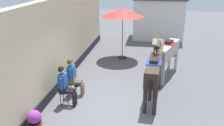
{
  "coord_description": "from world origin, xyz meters",
  "views": [
    {
      "loc": [
        1.0,
        -7.57,
        4.26
      ],
      "look_at": [
        -0.4,
        1.2,
        1.05
      ],
      "focal_mm": 40.54,
      "sensor_mm": 36.0,
      "label": 1
    }
  ],
  "objects_px": {
    "flower_planter_near": "(35,120)",
    "cafe_parasol": "(123,13)",
    "flower_planter_far": "(72,73)",
    "saddled_horse_far": "(167,51)",
    "saddled_horse_near": "(154,68)",
    "satchel_bag": "(78,83)",
    "seated_visitor_near": "(65,84)",
    "seated_visitor_far": "(73,75)"
  },
  "relations": [
    {
      "from": "flower_planter_far",
      "to": "cafe_parasol",
      "type": "bearing_deg",
      "value": 62.48
    },
    {
      "from": "saddled_horse_near",
      "to": "saddled_horse_far",
      "type": "xyz_separation_m",
      "value": [
        0.51,
        2.03,
        0.0
      ]
    },
    {
      "from": "flower_planter_far",
      "to": "satchel_bag",
      "type": "xyz_separation_m",
      "value": [
        0.37,
        -0.45,
        -0.23
      ]
    },
    {
      "from": "seated_visitor_far",
      "to": "saddled_horse_far",
      "type": "bearing_deg",
      "value": 33.51
    },
    {
      "from": "seated_visitor_near",
      "to": "saddled_horse_near",
      "type": "bearing_deg",
      "value": 18.12
    },
    {
      "from": "flower_planter_near",
      "to": "saddled_horse_far",
      "type": "bearing_deg",
      "value": 50.35
    },
    {
      "from": "seated_visitor_far",
      "to": "flower_planter_far",
      "type": "distance_m",
      "value": 1.38
    },
    {
      "from": "saddled_horse_far",
      "to": "cafe_parasol",
      "type": "relative_size",
      "value": 1.11
    },
    {
      "from": "saddled_horse_far",
      "to": "flower_planter_far",
      "type": "distance_m",
      "value": 4.03
    },
    {
      "from": "saddled_horse_near",
      "to": "cafe_parasol",
      "type": "distance_m",
      "value": 4.73
    },
    {
      "from": "saddled_horse_near",
      "to": "flower_planter_far",
      "type": "distance_m",
      "value": 3.56
    },
    {
      "from": "flower_planter_near",
      "to": "flower_planter_far",
      "type": "distance_m",
      "value": 3.56
    },
    {
      "from": "saddled_horse_far",
      "to": "saddled_horse_near",
      "type": "bearing_deg",
      "value": -104.11
    },
    {
      "from": "seated_visitor_near",
      "to": "seated_visitor_far",
      "type": "bearing_deg",
      "value": 86.1
    },
    {
      "from": "flower_planter_near",
      "to": "seated_visitor_near",
      "type": "bearing_deg",
      "value": 76.84
    },
    {
      "from": "cafe_parasol",
      "to": "satchel_bag",
      "type": "height_order",
      "value": "cafe_parasol"
    },
    {
      "from": "flower_planter_near",
      "to": "satchel_bag",
      "type": "distance_m",
      "value": 3.13
    },
    {
      "from": "saddled_horse_near",
      "to": "flower_planter_near",
      "type": "xyz_separation_m",
      "value": [
        -3.27,
        -2.53,
        -0.82
      ]
    },
    {
      "from": "seated_visitor_near",
      "to": "seated_visitor_far",
      "type": "relative_size",
      "value": 1.0
    },
    {
      "from": "flower_planter_near",
      "to": "cafe_parasol",
      "type": "xyz_separation_m",
      "value": [
        1.66,
        6.8,
        2.03
      ]
    },
    {
      "from": "flower_planter_near",
      "to": "flower_planter_far",
      "type": "height_order",
      "value": "same"
    },
    {
      "from": "saddled_horse_near",
      "to": "flower_planter_far",
      "type": "bearing_deg",
      "value": 162.62
    },
    {
      "from": "seated_visitor_near",
      "to": "saddled_horse_near",
      "type": "height_order",
      "value": "saddled_horse_near"
    },
    {
      "from": "cafe_parasol",
      "to": "saddled_horse_far",
      "type": "bearing_deg",
      "value": -46.55
    },
    {
      "from": "seated_visitor_far",
      "to": "satchel_bag",
      "type": "height_order",
      "value": "seated_visitor_far"
    },
    {
      "from": "saddled_horse_far",
      "to": "seated_visitor_near",
      "type": "bearing_deg",
      "value": -138.84
    },
    {
      "from": "seated_visitor_near",
      "to": "cafe_parasol",
      "type": "xyz_separation_m",
      "value": [
        1.29,
        5.22,
        1.59
      ]
    },
    {
      "from": "flower_planter_near",
      "to": "cafe_parasol",
      "type": "relative_size",
      "value": 0.25
    },
    {
      "from": "flower_planter_near",
      "to": "flower_planter_far",
      "type": "bearing_deg",
      "value": 90.52
    },
    {
      "from": "satchel_bag",
      "to": "seated_visitor_near",
      "type": "bearing_deg",
      "value": 31.64
    },
    {
      "from": "saddled_horse_far",
      "to": "flower_planter_near",
      "type": "bearing_deg",
      "value": -129.65
    },
    {
      "from": "saddled_horse_near",
      "to": "flower_planter_far",
      "type": "xyz_separation_m",
      "value": [
        -3.3,
        1.03,
        -0.82
      ]
    },
    {
      "from": "saddled_horse_far",
      "to": "satchel_bag",
      "type": "height_order",
      "value": "saddled_horse_far"
    },
    {
      "from": "seated_visitor_near",
      "to": "flower_planter_far",
      "type": "distance_m",
      "value": 2.07
    },
    {
      "from": "seated_visitor_far",
      "to": "saddled_horse_near",
      "type": "distance_m",
      "value": 2.88
    },
    {
      "from": "saddled_horse_far",
      "to": "satchel_bag",
      "type": "distance_m",
      "value": 3.88
    },
    {
      "from": "seated_visitor_far",
      "to": "saddled_horse_near",
      "type": "relative_size",
      "value": 0.46
    },
    {
      "from": "cafe_parasol",
      "to": "satchel_bag",
      "type": "relative_size",
      "value": 9.21
    },
    {
      "from": "seated_visitor_far",
      "to": "satchel_bag",
      "type": "distance_m",
      "value": 1.03
    },
    {
      "from": "saddled_horse_far",
      "to": "satchel_bag",
      "type": "xyz_separation_m",
      "value": [
        -3.44,
        -1.46,
        -1.06
      ]
    },
    {
      "from": "saddled_horse_near",
      "to": "cafe_parasol",
      "type": "xyz_separation_m",
      "value": [
        -1.61,
        4.28,
        1.2
      ]
    },
    {
      "from": "seated_visitor_far",
      "to": "satchel_bag",
      "type": "xyz_separation_m",
      "value": [
        -0.08,
        0.77,
        -0.68
      ]
    }
  ]
}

